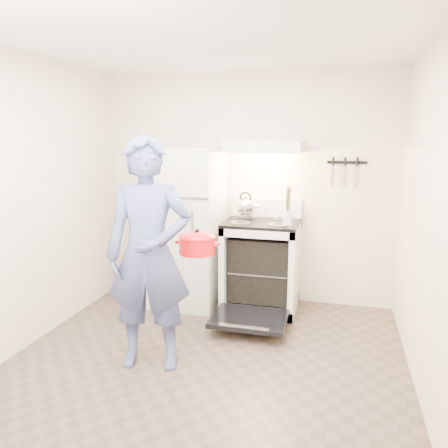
{
  "coord_description": "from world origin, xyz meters",
  "views": [
    {
      "loc": [
        0.99,
        -2.9,
        1.82
      ],
      "look_at": [
        -0.05,
        1.0,
        1.0
      ],
      "focal_mm": 35.0,
      "sensor_mm": 36.0,
      "label": 1
    }
  ],
  "objects": [
    {
      "name": "utensil_jar",
      "position": [
        0.52,
        1.22,
        1.05
      ],
      "size": [
        0.1,
        0.1,
        0.13
      ],
      "primitive_type": "cylinder",
      "rotation": [
        0.0,
        0.0,
        0.17
      ],
      "color": "silver",
      "rests_on": "cooktop"
    },
    {
      "name": "floor",
      "position": [
        0.0,
        0.0,
        0.0
      ],
      "size": [
        3.6,
        3.6,
        0.0
      ],
      "primitive_type": "plane",
      "color": "brown",
      "rests_on": "ground"
    },
    {
      "name": "refrigerator",
      "position": [
        -0.58,
        1.45,
        0.85
      ],
      "size": [
        0.7,
        0.7,
        1.7
      ],
      "primitive_type": "cube",
      "color": "silver",
      "rests_on": "floor"
    },
    {
      "name": "backsplash",
      "position": [
        0.23,
        1.76,
        1.05
      ],
      "size": [
        0.76,
        0.07,
        0.2
      ],
      "primitive_type": "cube",
      "color": "silver",
      "rests_on": "cooktop"
    },
    {
      "name": "cooktop",
      "position": [
        0.23,
        1.48,
        0.94
      ],
      "size": [
        0.76,
        0.65,
        0.03
      ],
      "primitive_type": "cube",
      "color": "black",
      "rests_on": "stove_body"
    },
    {
      "name": "back_wall",
      "position": [
        0.0,
        1.8,
        1.25
      ],
      "size": [
        3.2,
        0.02,
        2.5
      ],
      "primitive_type": "cube",
      "color": "beige",
      "rests_on": "ground"
    },
    {
      "name": "oven_door",
      "position": [
        0.23,
        0.88,
        0.12
      ],
      "size": [
        0.7,
        0.54,
        0.04
      ],
      "primitive_type": "cube",
      "color": "black",
      "rests_on": "floor"
    },
    {
      "name": "pizza_stone",
      "position": [
        0.22,
        1.39,
        0.45
      ],
      "size": [
        0.32,
        0.32,
        0.02
      ],
      "primitive_type": "cylinder",
      "color": "#947256",
      "rests_on": "oven_rack"
    },
    {
      "name": "dutch_oven",
      "position": [
        -0.13,
        0.42,
        0.93
      ],
      "size": [
        0.37,
        0.3,
        0.24
      ],
      "primitive_type": null,
      "color": "red",
      "rests_on": "person"
    },
    {
      "name": "stove_body",
      "position": [
        0.23,
        1.48,
        0.46
      ],
      "size": [
        0.76,
        0.65,
        0.92
      ],
      "primitive_type": "cube",
      "color": "silver",
      "rests_on": "floor"
    },
    {
      "name": "range_hood",
      "position": [
        0.23,
        1.55,
        1.71
      ],
      "size": [
        0.76,
        0.5,
        0.12
      ],
      "primitive_type": "cube",
      "color": "silver",
      "rests_on": "back_wall"
    },
    {
      "name": "knife_strip",
      "position": [
        1.05,
        1.79,
        1.55
      ],
      "size": [
        0.4,
        0.02,
        0.03
      ],
      "primitive_type": "cube",
      "color": "black",
      "rests_on": "back_wall"
    },
    {
      "name": "tea_kettle",
      "position": [
        0.03,
        1.57,
        1.09
      ],
      "size": [
        0.23,
        0.19,
        0.28
      ],
      "primitive_type": null,
      "color": "#B6B6BB",
      "rests_on": "cooktop"
    },
    {
      "name": "oven_rack",
      "position": [
        0.23,
        1.48,
        0.44
      ],
      "size": [
        0.6,
        0.52,
        0.01
      ],
      "primitive_type": "cube",
      "color": "gray",
      "rests_on": "stove_body"
    },
    {
      "name": "person",
      "position": [
        -0.41,
        0.1,
        0.92
      ],
      "size": [
        0.75,
        0.57,
        1.83
      ],
      "primitive_type": "imported",
      "rotation": [
        0.0,
        0.0,
        0.22
      ],
      "color": "#3B387B",
      "rests_on": "floor"
    }
  ]
}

